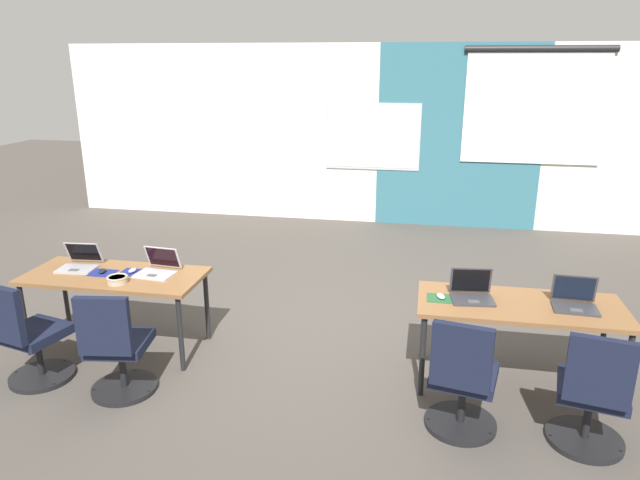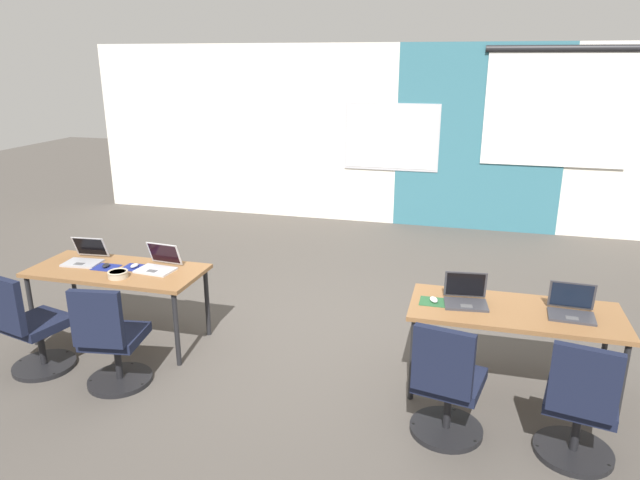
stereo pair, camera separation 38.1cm
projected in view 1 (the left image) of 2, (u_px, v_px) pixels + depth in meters
The scene contains 19 objects.
ground_plane at pixel (318, 333), 5.62m from camera, with size 24.00×24.00×0.00m.
back_wall_assembly at pixel (371, 135), 9.11m from camera, with size 10.00×0.27×2.80m.
desk_near_left at pixel (115, 280), 5.17m from camera, with size 1.60×0.70×0.72m.
desk_near_right at pixel (520, 311), 4.55m from camera, with size 1.60×0.70×0.72m.
laptop_near_right_inner at pixel (472, 293), 4.60m from camera, with size 0.36×0.30×0.24m.
mousepad_near_right_inner at pixel (441, 298), 4.62m from camera, with size 0.22×0.19×0.00m.
mouse_near_right_inner at pixel (441, 296), 4.62m from camera, with size 0.09×0.11×0.03m.
chair_near_right_inner at pixel (462, 385), 4.03m from camera, with size 0.52×0.57×0.92m.
laptop_near_left_inner at pixel (158, 268), 5.15m from camera, with size 0.36×0.34×0.23m.
mousepad_near_left_inner at pixel (133, 272), 5.18m from camera, with size 0.22×0.19×0.00m.
mouse_near_left_inner at pixel (132, 270), 5.18m from camera, with size 0.06×0.10×0.03m.
chair_near_left_inner at pixel (117, 353), 4.48m from camera, with size 0.52×0.57×0.92m.
laptop_near_left_end at pixel (79, 263), 5.29m from camera, with size 0.36×0.35×0.22m.
mousepad_near_left_end at pixel (103, 273), 5.17m from camera, with size 0.22×0.19×0.00m.
mouse_near_left_end at pixel (102, 271), 5.17m from camera, with size 0.07×0.11×0.03m.
chair_near_left_end at pixel (29, 341), 4.65m from camera, with size 0.53×0.59×0.92m.
laptop_near_right_end at pixel (575, 301), 4.45m from camera, with size 0.34×0.28×0.24m.
chair_near_right_end at pixel (592, 400), 3.85m from camera, with size 0.52×0.57×0.92m.
snack_bowl at pixel (117, 279), 4.93m from camera, with size 0.18×0.18×0.06m.
Camera 1 is at (0.96, -4.99, 2.57)m, focal length 32.20 mm.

